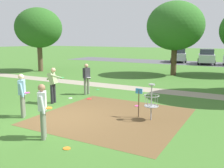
% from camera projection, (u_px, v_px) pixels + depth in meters
% --- Properties ---
extents(ground_plane, '(160.00, 160.00, 0.00)m').
position_uv_depth(ground_plane, '(63.00, 117.00, 9.93)').
color(ground_plane, '#3D6B28').
extents(dirt_tee_pad, '(5.42, 5.31, 0.01)m').
position_uv_depth(dirt_tee_pad, '(113.00, 116.00, 9.99)').
color(dirt_tee_pad, brown).
rests_on(dirt_tee_pad, ground).
extents(disc_golf_basket, '(0.98, 0.58, 1.39)m').
position_uv_depth(disc_golf_basket, '(150.00, 100.00, 9.46)').
color(disc_golf_basket, '#9E9EA3').
rests_on(disc_golf_basket, ground).
extents(player_foreground_watching, '(1.16, 0.43, 1.71)m').
position_uv_depth(player_foreground_watching, '(53.00, 83.00, 11.90)').
color(player_foreground_watching, '#232328').
rests_on(player_foreground_watching, ground).
extents(player_throwing, '(0.45, 0.47, 1.71)m').
position_uv_depth(player_throwing, '(22.00, 93.00, 9.75)').
color(player_throwing, slate).
rests_on(player_throwing, ground).
extents(player_waiting_left, '(0.44, 0.49, 1.71)m').
position_uv_depth(player_waiting_left, '(87.00, 77.00, 13.78)').
color(player_waiting_left, slate).
rests_on(player_waiting_left, ground).
extents(player_waiting_right, '(0.45, 0.47, 1.71)m').
position_uv_depth(player_waiting_right, '(43.00, 108.00, 7.61)').
color(player_waiting_right, slate).
rests_on(player_waiting_right, ground).
extents(frisbee_near_basket, '(0.22, 0.22, 0.02)m').
position_uv_depth(frisbee_near_basket, '(137.00, 106.00, 11.52)').
color(frisbee_near_basket, '#E53D99').
rests_on(frisbee_near_basket, ground).
extents(frisbee_by_tee, '(0.21, 0.21, 0.02)m').
position_uv_depth(frisbee_by_tee, '(98.00, 90.00, 15.21)').
color(frisbee_by_tee, green).
rests_on(frisbee_by_tee, ground).
extents(frisbee_far_left, '(0.21, 0.21, 0.02)m').
position_uv_depth(frisbee_far_left, '(67.00, 148.00, 7.04)').
color(frisbee_far_left, orange).
rests_on(frisbee_far_left, ground).
extents(frisbee_far_right, '(0.21, 0.21, 0.02)m').
position_uv_depth(frisbee_far_right, '(70.00, 98.00, 13.02)').
color(frisbee_far_right, white).
rests_on(frisbee_far_right, ground).
extents(frisbee_scattered_a, '(0.25, 0.25, 0.02)m').
position_uv_depth(frisbee_scattered_a, '(89.00, 99.00, 12.87)').
color(frisbee_scattered_a, red).
rests_on(frisbee_scattered_a, ground).
extents(tree_near_left, '(4.70, 4.70, 6.10)m').
position_uv_depth(tree_near_left, '(175.00, 26.00, 20.67)').
color(tree_near_left, '#4C3823').
rests_on(tree_near_left, ground).
extents(tree_mid_center, '(4.32, 4.32, 5.89)m').
position_uv_depth(tree_mid_center, '(39.00, 28.00, 23.36)').
color(tree_mid_center, brown).
rests_on(tree_mid_center, ground).
extents(parking_lot_strip, '(36.00, 6.00, 0.01)m').
position_uv_depth(parking_lot_strip, '(193.00, 63.00, 31.89)').
color(parking_lot_strip, '#4C4C51').
rests_on(parking_lot_strip, ground).
extents(parked_car_leftmost, '(2.77, 4.51, 1.84)m').
position_uv_depth(parked_car_leftmost, '(179.00, 55.00, 33.32)').
color(parked_car_leftmost, '#B2B7BC').
rests_on(parked_car_leftmost, ground).
extents(parked_car_center_left, '(2.50, 4.45, 1.84)m').
position_uv_depth(parked_car_center_left, '(206.00, 57.00, 30.62)').
color(parked_car_center_left, '#B2B7BC').
rests_on(parked_car_center_left, ground).
extents(gravel_path, '(40.00, 1.41, 0.00)m').
position_uv_depth(gravel_path, '(132.00, 88.00, 15.70)').
color(gravel_path, gray).
rests_on(gravel_path, ground).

